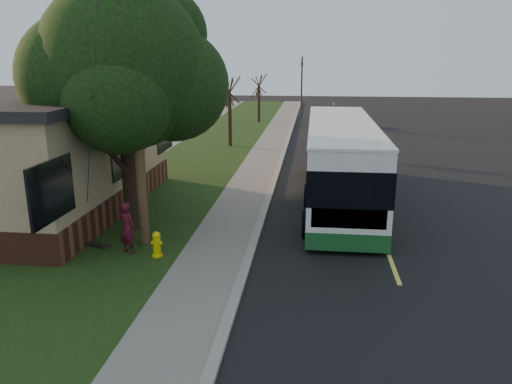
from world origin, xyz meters
The scene contains 17 objects.
ground centered at (0.00, 0.00, 0.00)m, with size 120.00×120.00×0.00m, color black.
road centered at (4.00, 10.00, 0.01)m, with size 8.00×80.00×0.01m, color black.
curb centered at (0.00, 10.00, 0.06)m, with size 0.25×80.00×0.12m, color gray.
sidewalk centered at (-1.00, 10.00, 0.04)m, with size 2.00×80.00×0.08m, color slate.
grass_verge centered at (-4.50, 10.00, 0.04)m, with size 5.00×80.00×0.07m, color black.
fire_hydrant centered at (-2.60, 0.00, 0.43)m, with size 0.32×0.32×0.74m.
utility_pole centered at (-3.31, 0.99, 4.63)m, with size 2.86×3.21×9.07m.
leafy_tree centered at (-4.17, 2.65, 5.17)m, with size 6.30×6.00×7.80m.
bare_tree_near centered at (-3.50, 18.00, 2.15)m, with size 1.38×1.21×4.31m.
bare_tree_far centered at (-3.00, 30.00, 2.00)m, with size 1.38×1.21×4.03m.
traffic_signal centered at (0.50, 34.00, 3.16)m, with size 0.18×0.22×5.50m.
transit_bus centered at (2.78, 6.49, 1.68)m, with size 2.68×11.63×3.15m.
skateboarder centered at (-3.50, 0.17, 0.83)m, with size 0.55×0.36×1.52m, color #490E1D.
skateboard_main centered at (-3.95, 1.32, 0.13)m, with size 0.45×0.91×0.08m.
skateboard_spare centered at (-4.57, 0.52, 0.13)m, with size 0.86×0.49×0.08m.
dumpster centered at (-7.55, 2.23, 0.63)m, with size 1.53×1.31×1.18m.
distant_car centered at (2.86, 28.89, 0.66)m, with size 1.57×3.90×1.33m, color black.
Camera 1 is at (1.72, -12.81, 5.59)m, focal length 35.00 mm.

